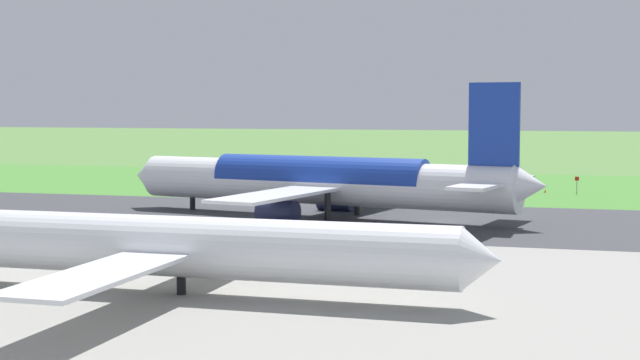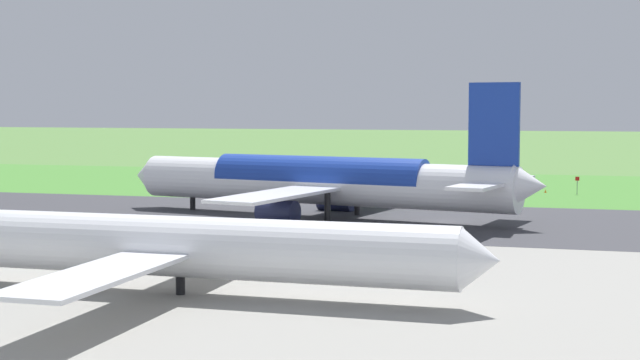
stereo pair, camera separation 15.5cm
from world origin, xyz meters
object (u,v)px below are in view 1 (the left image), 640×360
at_px(airliner_main, 323,181).
at_px(no_stopping_sign, 577,184).
at_px(airliner_parked_mid, 178,245).
at_px(traffic_cone_orange, 545,191).

bearing_deg(airliner_main, no_stopping_sign, -126.17).
height_order(airliner_parked_mid, traffic_cone_orange, airliner_parked_mid).
height_order(airliner_parked_mid, no_stopping_sign, airliner_parked_mid).
bearing_deg(airliner_parked_mid, no_stopping_sign, -106.67).
height_order(airliner_main, no_stopping_sign, airliner_main).
bearing_deg(traffic_cone_orange, airliner_parked_mid, 76.42).
relative_size(airliner_main, no_stopping_sign, 20.00).
bearing_deg(airliner_main, airliner_parked_mid, 93.23).
distance_m(airliner_main, no_stopping_sign, 48.42).
distance_m(airliner_main, airliner_parked_mid, 47.43).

